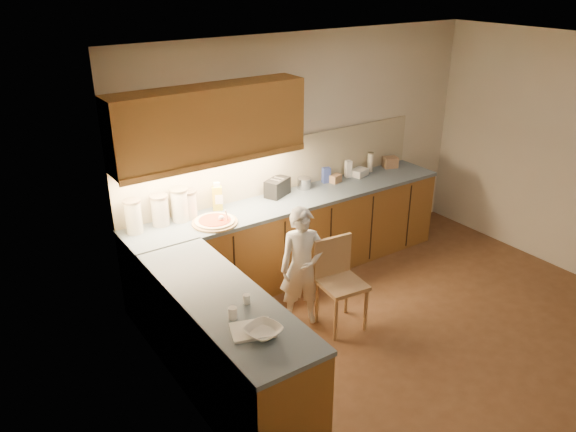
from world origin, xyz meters
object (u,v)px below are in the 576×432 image
at_px(pizza_on_board, 215,222).
at_px(oil_jug, 217,197).
at_px(wooden_chair, 338,277).
at_px(child, 302,267).
at_px(toaster, 277,187).

xyz_separation_m(pizza_on_board, oil_jug, (0.18, 0.28, 0.12)).
height_order(pizza_on_board, wooden_chair, pizza_on_board).
bearing_deg(oil_jug, child, -70.44).
xyz_separation_m(child, wooden_chair, (0.26, -0.22, -0.09)).
relative_size(pizza_on_board, oil_jug, 1.50).
relative_size(child, toaster, 3.57).
relative_size(child, oil_jug, 4.03).
distance_m(child, wooden_chair, 0.35).
height_order(pizza_on_board, toaster, toaster).
distance_m(child, oil_jug, 1.15).
xyz_separation_m(pizza_on_board, toaster, (0.90, 0.27, 0.07)).
xyz_separation_m(wooden_chair, toaster, (0.10, 1.20, 0.50)).
distance_m(pizza_on_board, child, 0.96).
relative_size(pizza_on_board, child, 0.37).
relative_size(pizza_on_board, toaster, 1.33).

